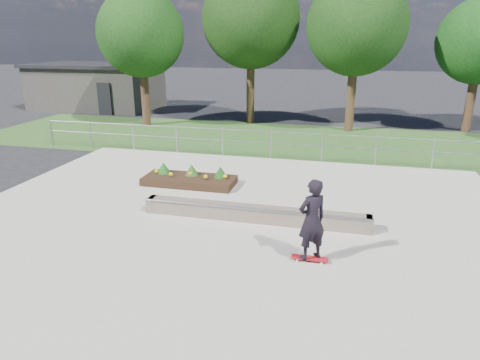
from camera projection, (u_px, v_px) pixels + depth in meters
The scene contains 12 objects.
ground at pixel (217, 242), 10.24m from camera, with size 120.00×120.00×0.00m, color black.
grass_verge at pixel (283, 140), 20.37m from camera, with size 30.00×8.00×0.02m, color #294A1D.
concrete_slab at pixel (217, 241), 10.23m from camera, with size 15.00×15.00×0.06m, color #A49F91.
fence at pixel (271, 141), 16.91m from camera, with size 20.06×0.06×1.20m.
building at pixel (97, 86), 29.51m from camera, with size 8.40×5.40×3.00m.
tree_far_left at pixel (141, 34), 22.49m from camera, with size 4.55×4.55×7.15m.
tree_mid_left at pixel (251, 19), 22.86m from camera, with size 5.25×5.25×8.25m.
tree_mid_right at pixel (357, 25), 20.81m from camera, with size 4.90×4.90×7.70m.
tree_far_right at pixel (480, 42), 21.08m from camera, with size 4.20×4.20×6.60m.
grind_ledge at pixel (254, 214), 11.22m from camera, with size 6.00×0.44×0.43m.
planter_bed at pixel (190, 178), 14.10m from camera, with size 3.00×1.20×0.61m.
skateboarder at pixel (312, 220), 8.94m from camera, with size 0.80×0.73×1.87m.
Camera 1 is at (2.74, -8.85, 4.65)m, focal length 32.00 mm.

